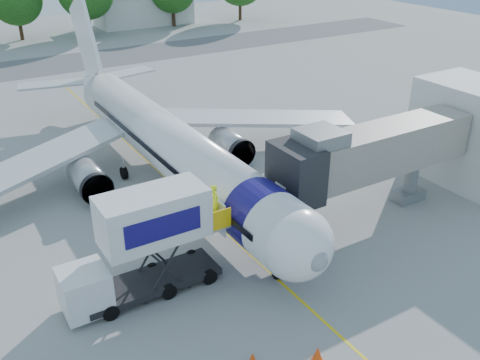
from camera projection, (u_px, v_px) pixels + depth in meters
ground at (194, 204)px, 35.43m from camera, size 160.00×160.00×0.00m
guidance_line at (194, 204)px, 35.43m from camera, size 0.15×70.00×0.01m
taxiway_strip at (43, 66)px, 67.50m from camera, size 120.00×10.00×0.01m
aircraft at (166, 142)px, 37.26m from camera, size 34.17×37.73×11.35m
jet_bridge at (364, 155)px, 31.88m from camera, size 13.90×3.20×6.60m
terminal_stub at (475, 134)px, 37.16m from camera, size 5.00×8.00×7.00m
catering_hiloader at (143, 246)px, 25.93m from camera, size 8.53×2.44×5.50m
safety_cone_a at (318, 354)px, 22.89m from camera, size 0.43×0.43×0.69m
safety_cone_b at (253, 359)px, 22.64m from camera, size 0.42×0.42×0.67m
outbuilding_right at (144, 9)px, 91.85m from camera, size 16.40×7.40×5.30m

